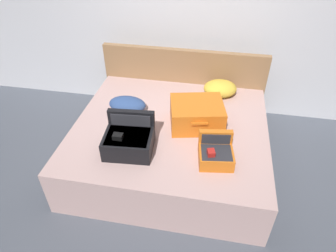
# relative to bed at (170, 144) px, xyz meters

# --- Properties ---
(ground_plane) EXTENTS (12.00, 12.00, 0.00)m
(ground_plane) POSITION_rel_bed_xyz_m (0.00, -0.40, -0.26)
(ground_plane) COLOR #4C515B
(back_wall) EXTENTS (8.00, 0.10, 2.60)m
(back_wall) POSITION_rel_bed_xyz_m (0.00, 1.25, 1.04)
(back_wall) COLOR silver
(back_wall) RESTS_ON ground
(bed) EXTENTS (2.05, 1.85, 0.52)m
(bed) POSITION_rel_bed_xyz_m (0.00, 0.00, 0.00)
(bed) COLOR #BC9993
(bed) RESTS_ON ground
(headboard) EXTENTS (2.09, 0.08, 0.96)m
(headboard) POSITION_rel_bed_xyz_m (0.00, 0.97, 0.22)
(headboard) COLOR olive
(headboard) RESTS_ON ground
(hard_case_large) EXTENTS (0.63, 0.56, 0.26)m
(hard_case_large) POSITION_rel_bed_xyz_m (0.27, 0.08, 0.39)
(hard_case_large) COLOR #D16619
(hard_case_large) RESTS_ON bed
(hard_case_medium) EXTENTS (0.48, 0.43, 0.34)m
(hard_case_medium) POSITION_rel_bed_xyz_m (-0.32, -0.44, 0.38)
(hard_case_medium) COLOR black
(hard_case_medium) RESTS_ON bed
(hard_case_small) EXTENTS (0.35, 0.35, 0.25)m
(hard_case_small) POSITION_rel_bed_xyz_m (0.50, -0.44, 0.35)
(hard_case_small) COLOR #D16619
(hard_case_small) RESTS_ON bed
(pillow_near_headboard) EXTENTS (0.44, 0.37, 0.19)m
(pillow_near_headboard) POSITION_rel_bed_xyz_m (0.49, 0.71, 0.36)
(pillow_near_headboard) COLOR gold
(pillow_near_headboard) RESTS_ON bed
(pillow_center_head) EXTENTS (0.43, 0.27, 0.17)m
(pillow_center_head) POSITION_rel_bed_xyz_m (-0.53, 0.19, 0.34)
(pillow_center_head) COLOR navy
(pillow_center_head) RESTS_ON bed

